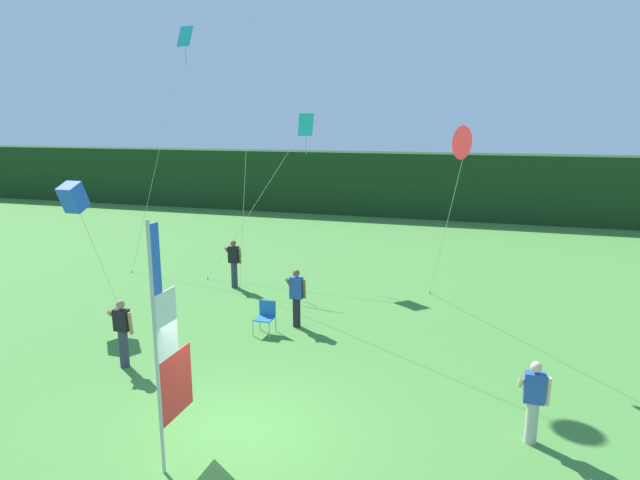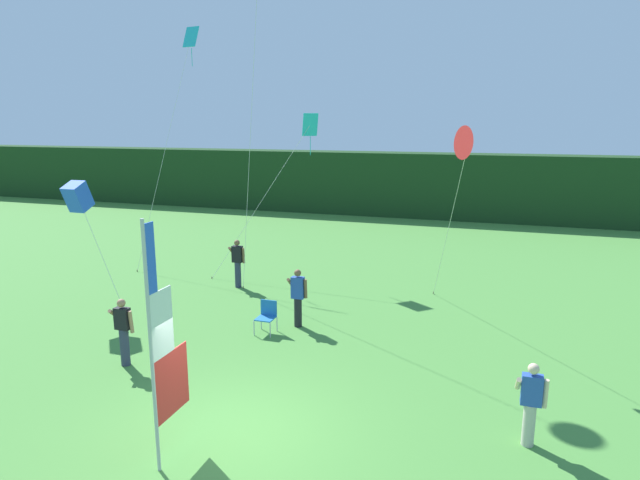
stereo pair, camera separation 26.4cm
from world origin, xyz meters
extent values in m
plane|color=#478438|center=(0.00, 0.00, 0.00)|extent=(120.00, 120.00, 0.00)
cube|color=#193819|center=(0.00, 25.39, 1.94)|extent=(80.00, 2.40, 3.87)
cylinder|color=#B7B7BC|center=(-0.70, -1.38, 2.15)|extent=(0.06, 0.06, 4.30)
cube|color=red|center=(-0.70, -0.87, 1.35)|extent=(0.02, 0.97, 1.15)
cube|color=white|center=(-0.70, -1.05, 2.50)|extent=(0.02, 0.60, 1.15)
cube|color=blue|center=(-0.70, -1.23, 3.64)|extent=(0.02, 0.23, 1.15)
cylinder|color=black|center=(-0.80, 5.54, 0.42)|extent=(0.22, 0.22, 0.84)
cube|color=#284CA8|center=(-0.80, 5.54, 1.15)|extent=(0.36, 0.20, 0.62)
sphere|color=brown|center=(-0.80, 5.54, 1.59)|extent=(0.20, 0.20, 0.20)
cylinder|color=brown|center=(-1.03, 5.60, 1.24)|extent=(0.09, 0.48, 0.42)
cylinder|color=brown|center=(-0.57, 5.55, 1.14)|extent=(0.09, 0.14, 0.56)
cylinder|color=#2D334C|center=(-3.85, 1.86, 0.46)|extent=(0.22, 0.22, 0.91)
cube|color=black|center=(-3.85, 1.86, 1.18)|extent=(0.36, 0.20, 0.53)
sphere|color=#A37556|center=(-3.85, 1.86, 1.56)|extent=(0.20, 0.20, 0.20)
cylinder|color=#A37556|center=(-4.08, 1.92, 1.22)|extent=(0.09, 0.48, 0.42)
cylinder|color=#A37556|center=(-3.62, 1.87, 1.12)|extent=(0.09, 0.14, 0.56)
cylinder|color=#2D334C|center=(-4.14, 8.43, 0.45)|extent=(0.22, 0.22, 0.91)
cube|color=black|center=(-4.14, 8.43, 1.20)|extent=(0.36, 0.20, 0.58)
sphere|color=brown|center=(-4.14, 8.43, 1.61)|extent=(0.20, 0.20, 0.20)
cylinder|color=brown|center=(-4.37, 8.49, 1.26)|extent=(0.09, 0.48, 0.42)
cylinder|color=brown|center=(-3.91, 8.44, 1.17)|extent=(0.09, 0.14, 0.56)
cylinder|color=#B7B2A3|center=(5.21, 1.35, 0.40)|extent=(0.22, 0.22, 0.80)
cube|color=#284CA8|center=(5.21, 1.35, 1.08)|extent=(0.36, 0.20, 0.56)
sphere|color=beige|center=(5.21, 1.35, 1.48)|extent=(0.20, 0.20, 0.20)
cylinder|color=beige|center=(4.98, 1.41, 1.14)|extent=(0.09, 0.48, 0.42)
cylinder|color=beige|center=(5.44, 1.36, 1.04)|extent=(0.09, 0.14, 0.56)
cylinder|color=#BCBCC1|center=(-1.70, 4.52, 0.21)|extent=(0.03, 0.03, 0.42)
cylinder|color=#BCBCC1|center=(-1.22, 4.52, 0.21)|extent=(0.03, 0.03, 0.42)
cylinder|color=#BCBCC1|center=(-1.70, 5.00, 0.21)|extent=(0.03, 0.03, 0.42)
cylinder|color=#BCBCC1|center=(-1.22, 5.00, 0.21)|extent=(0.03, 0.03, 0.42)
cube|color=#1E66B2|center=(-1.46, 4.76, 0.43)|extent=(0.48, 0.48, 0.03)
cube|color=#1E66B2|center=(-1.46, 5.00, 0.67)|extent=(0.48, 0.03, 0.44)
cylinder|color=brown|center=(-5.42, 4.09, 0.04)|extent=(0.03, 0.03, 0.08)
cylinder|color=silver|center=(-6.47, 4.45, 1.78)|extent=(2.11, 0.73, 3.56)
cube|color=blue|center=(-7.51, 4.81, 3.55)|extent=(0.55, 0.82, 0.95)
cylinder|color=brown|center=(-3.91, 8.34, 0.04)|extent=(0.03, 0.03, 0.08)
cylinder|color=silver|center=(-3.41, 8.24, 5.47)|extent=(1.01, 0.22, 10.94)
cylinder|color=brown|center=(-8.82, 9.02, 0.04)|extent=(0.03, 0.03, 0.08)
cylinder|color=silver|center=(-8.31, 10.59, 4.54)|extent=(1.03, 3.14, 9.09)
cube|color=#23B2C6|center=(-7.81, 12.15, 9.08)|extent=(0.67, 0.43, 0.82)
cylinder|color=#23B2C6|center=(-7.81, 12.15, 8.29)|extent=(0.02, 0.02, 0.70)
cylinder|color=brown|center=(-5.56, 9.07, 0.04)|extent=(0.03, 0.03, 0.08)
cylinder|color=silver|center=(-4.02, 10.27, 2.81)|extent=(3.09, 2.43, 5.63)
cube|color=#23B2C6|center=(-2.49, 11.48, 5.62)|extent=(0.56, 0.54, 0.84)
cylinder|color=#23B2C6|center=(-2.49, 11.48, 4.85)|extent=(0.02, 0.02, 0.70)
cylinder|color=brown|center=(2.52, 9.80, 0.04)|extent=(0.03, 0.03, 0.08)
cylinder|color=silver|center=(3.07, 7.90, 2.61)|extent=(1.11, 3.81, 5.23)
cone|color=red|center=(3.61, 6.00, 5.22)|extent=(0.79, 0.88, 0.86)
camera|label=1|loc=(4.18, -8.37, 5.75)|focal=30.68mm
camera|label=2|loc=(4.43, -8.29, 5.75)|focal=30.68mm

